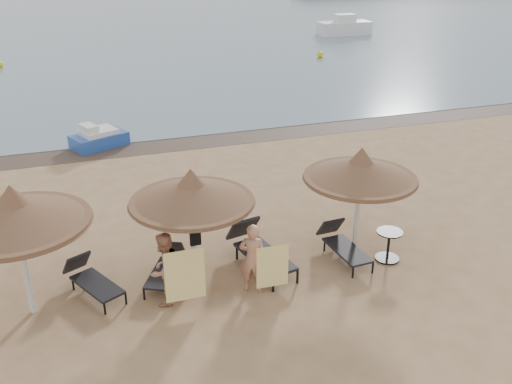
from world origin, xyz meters
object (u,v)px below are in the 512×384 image
lounger_far_right (342,243)px  side_table (388,246)px  lounger_far_left (91,278)px  palapa_left (14,213)px  person_right (253,253)px  lounger_near_left (166,266)px  palapa_center (192,193)px  pedal_boat (98,138)px  palapa_right (361,170)px  person_left (164,264)px  lounger_near_right (258,248)px

lounger_far_right → side_table: bearing=-30.3°
lounger_far_left → palapa_left: bearing=169.4°
person_right → palapa_left: bearing=20.7°
palapa_left → lounger_near_left: bearing=7.5°
palapa_center → side_table: size_ratio=3.62×
pedal_boat → palapa_right: bearing=-84.6°
palapa_right → lounger_far_left: bearing=178.6°
palapa_left → person_left: 2.98m
person_right → palapa_right: bearing=-133.4°
person_left → person_right: size_ratio=1.00×
palapa_center → person_left: palapa_center is taller
palapa_left → lounger_near_left: (2.80, 0.37, -1.92)m
lounger_far_right → person_right: size_ratio=0.95×
palapa_left → person_right: 4.70m
lounger_far_left → lounger_far_right: (5.72, -0.33, 0.01)m
lounger_far_left → lounger_near_left: lounger_far_left is taller
palapa_left → lounger_near_left: size_ratio=1.71×
palapa_left → person_left: size_ratio=1.53×
lounger_far_left → lounger_near_left: 1.61m
side_table → pedal_boat: bearing=119.7°
lounger_far_left → person_left: size_ratio=0.93×
lounger_far_left → side_table: size_ratio=2.34×
lounger_near_right → pedal_boat: 9.90m
lounger_near_right → side_table: lounger_near_right is taller
palapa_left → lounger_far_right: size_ratio=1.61×
lounger_far_left → person_left: person_left is taller
lounger_near_right → pedal_boat: size_ratio=1.01×
palapa_right → lounger_near_left: palapa_right is taller
palapa_center → palapa_right: size_ratio=1.01×
side_table → palapa_right: bearing=128.6°
lounger_far_left → lounger_near_right: (3.73, -0.05, 0.09)m
palapa_left → palapa_center: (3.40, 0.15, -0.13)m
palapa_right → person_left: bearing=-171.1°
lounger_far_left → pedal_boat: pedal_boat is taller
lounger_near_right → lounger_far_right: (1.99, -0.29, -0.08)m
pedal_boat → lounger_far_right: bearing=-87.1°
lounger_near_left → pedal_boat: pedal_boat is taller
lounger_near_left → side_table: 5.13m
palapa_center → person_right: bearing=-38.0°
palapa_left → side_table: 8.10m
person_left → person_right: 1.84m
palapa_center → side_table: 4.84m
palapa_center → person_right: size_ratio=1.44×
palapa_center → pedal_boat: bearing=98.0°
palapa_right → lounger_near_left: (-4.54, 0.16, -1.77)m
lounger_near_left → person_left: (-0.17, -0.90, 0.61)m
palapa_center → person_right: (1.06, -0.83, -1.18)m
lounger_near_left → palapa_right: bearing=24.7°
palapa_left → palapa_center: size_ratio=1.06×
lounger_far_right → palapa_center: bearing=173.6°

